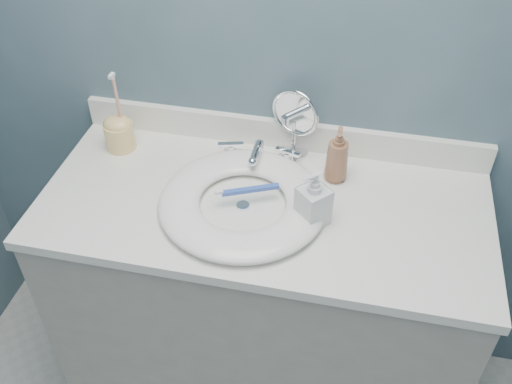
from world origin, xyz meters
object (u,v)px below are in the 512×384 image
(soap_bottle_clear, at_px, (314,198))
(toothbrush_holder, at_px, (119,131))
(makeup_mirror, at_px, (295,120))
(soap_bottle_amber, at_px, (338,155))

(soap_bottle_clear, distance_m, toothbrush_holder, 0.64)
(makeup_mirror, distance_m, soap_bottle_clear, 0.29)
(makeup_mirror, bearing_deg, toothbrush_holder, -151.83)
(makeup_mirror, bearing_deg, soap_bottle_clear, -51.35)
(soap_bottle_amber, height_order, toothbrush_holder, toothbrush_holder)
(makeup_mirror, relative_size, soap_bottle_clear, 1.36)
(makeup_mirror, distance_m, soap_bottle_amber, 0.17)
(makeup_mirror, height_order, toothbrush_holder, toothbrush_holder)
(soap_bottle_clear, bearing_deg, toothbrush_holder, -154.34)
(makeup_mirror, relative_size, toothbrush_holder, 0.86)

